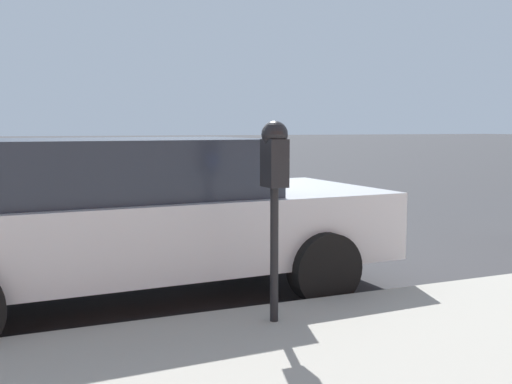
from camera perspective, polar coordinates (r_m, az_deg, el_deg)
ground_plane at (r=6.79m, az=-10.30°, el=-7.01°), size 220.00×220.00×0.00m
parking_meter at (r=4.25m, az=1.77°, el=2.14°), size 0.21×0.19×1.45m
car_silver at (r=5.48m, az=-12.13°, el=-2.03°), size 2.24×4.69×1.44m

